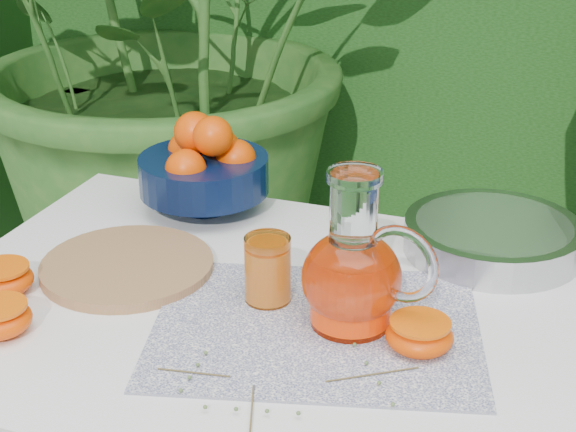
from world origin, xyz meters
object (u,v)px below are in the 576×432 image
(saute_pan, at_px, (496,236))
(fruit_bowl, at_px, (205,166))
(juice_pitcher, at_px, (353,274))
(cutting_board, at_px, (127,266))
(white_table, at_px, (283,358))

(saute_pan, bearing_deg, fruit_bowl, -179.80)
(fruit_bowl, xyz_separation_m, juice_pitcher, (0.34, -0.28, -0.00))
(cutting_board, relative_size, fruit_bowl, 1.04)
(fruit_bowl, bearing_deg, cutting_board, -93.51)
(cutting_board, bearing_deg, fruit_bowl, 86.49)
(cutting_board, bearing_deg, juice_pitcher, -5.80)
(white_table, distance_m, cutting_board, 0.27)
(saute_pan, bearing_deg, cutting_board, -153.66)
(white_table, height_order, saute_pan, saute_pan)
(juice_pitcher, relative_size, saute_pan, 0.45)
(white_table, relative_size, juice_pitcher, 4.63)
(white_table, distance_m, fruit_bowl, 0.39)
(juice_pitcher, height_order, saute_pan, juice_pitcher)
(white_table, xyz_separation_m, saute_pan, (0.25, 0.27, 0.11))
(cutting_board, relative_size, saute_pan, 0.53)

